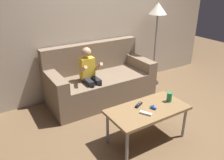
{
  "coord_description": "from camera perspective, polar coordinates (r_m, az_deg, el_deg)",
  "views": [
    {
      "loc": [
        -1.89,
        -1.82,
        1.9
      ],
      "look_at": [
        -0.36,
        0.64,
        0.62
      ],
      "focal_mm": 36.62,
      "sensor_mm": 36.0,
      "label": 1
    }
  ],
  "objects": [
    {
      "name": "nunchuk_blue",
      "position": [
        2.83,
        10.29,
        -6.72
      ],
      "size": [
        0.07,
        0.1,
        0.05
      ],
      "color": "blue",
      "rests_on": "coffee_table"
    },
    {
      "name": "couch",
      "position": [
        3.87,
        -3.17,
        -0.3
      ],
      "size": [
        1.75,
        0.8,
        0.93
      ],
      "color": "#75604C",
      "rests_on": "ground"
    },
    {
      "name": "wall_back",
      "position": [
        4.03,
        -3.52,
        14.52
      ],
      "size": [
        5.1,
        0.05,
        2.5
      ],
      "primitive_type": "cube",
      "color": "#B2A38E",
      "rests_on": "ground"
    },
    {
      "name": "game_remote_white_near_edge",
      "position": [
        2.71,
        8.44,
        -8.25
      ],
      "size": [
        0.1,
        0.14,
        0.03
      ],
      "color": "white",
      "rests_on": "coffee_table"
    },
    {
      "name": "ground_plane",
      "position": [
        3.24,
        11.78,
        -12.69
      ],
      "size": [
        10.21,
        10.21,
        0.0
      ],
      "primitive_type": "plane",
      "color": "brown"
    },
    {
      "name": "coffee_table",
      "position": [
        2.86,
        8.88,
        -7.76
      ],
      "size": [
        1.0,
        0.52,
        0.46
      ],
      "color": "brown",
      "rests_on": "ground"
    },
    {
      "name": "person_seated_on_couch",
      "position": [
        3.52,
        -5.52,
        1.35
      ],
      "size": [
        0.31,
        0.38,
        0.97
      ],
      "color": "black",
      "rests_on": "ground"
    },
    {
      "name": "soda_can",
      "position": [
        3.02,
        14.12,
        -4.16
      ],
      "size": [
        0.07,
        0.07,
        0.12
      ],
      "primitive_type": "cylinder",
      "color": "#1E7F47",
      "rests_on": "coffee_table"
    },
    {
      "name": "game_remote_black_far_corner",
      "position": [
        2.87,
        6.69,
        -6.16
      ],
      "size": [
        0.14,
        0.09,
        0.03
      ],
      "color": "black",
      "rests_on": "coffee_table"
    },
    {
      "name": "floor_lamp",
      "position": [
        4.28,
        11.32,
        15.65
      ],
      "size": [
        0.32,
        0.32,
        1.53
      ],
      "color": "black",
      "rests_on": "ground"
    }
  ]
}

